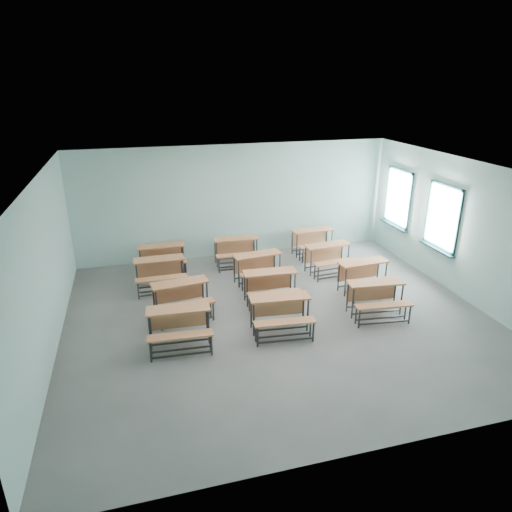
# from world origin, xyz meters

# --- Properties ---
(room) EXTENTS (9.04, 8.04, 3.24)m
(room) POSITION_xyz_m (0.08, 0.03, 1.60)
(room) COLOR gray
(room) RESTS_ON ground
(desk_unit_r0c0) EXTENTS (1.26, 0.89, 0.76)m
(desk_unit_r0c0) POSITION_xyz_m (-2.19, -0.56, 0.51)
(desk_unit_r0c0) COLOR #B86C42
(desk_unit_r0c0) RESTS_ON ground
(desk_unit_r0c1) EXTENTS (1.29, 0.93, 0.76)m
(desk_unit_r0c1) POSITION_xyz_m (-0.15, -0.60, 0.51)
(desk_unit_r0c1) COLOR #B86C42
(desk_unit_r0c1) RESTS_ON ground
(desk_unit_r0c2) EXTENTS (1.30, 0.94, 0.76)m
(desk_unit_r0c2) POSITION_xyz_m (2.09, -0.48, 0.51)
(desk_unit_r0c2) COLOR #B86C42
(desk_unit_r0c2) RESTS_ON ground
(desk_unit_r1c0) EXTENTS (1.31, 0.97, 0.76)m
(desk_unit_r1c0) POSITION_xyz_m (-2.00, 0.63, 0.51)
(desk_unit_r1c0) COLOR #B86C42
(desk_unit_r1c0) RESTS_ON ground
(desk_unit_r1c1) EXTENTS (1.26, 0.88, 0.76)m
(desk_unit_r1c1) POSITION_xyz_m (0.04, 0.68, 0.51)
(desk_unit_r1c1) COLOR #B86C42
(desk_unit_r1c1) RESTS_ON ground
(desk_unit_r1c2) EXTENTS (1.28, 0.91, 0.76)m
(desk_unit_r1c2) POSITION_xyz_m (2.40, 0.65, 0.51)
(desk_unit_r1c2) COLOR #B86C42
(desk_unit_r1c2) RESTS_ON ground
(desk_unit_r2c0) EXTENTS (1.22, 0.82, 0.76)m
(desk_unit_r2c0) POSITION_xyz_m (-2.35, 2.15, 0.51)
(desk_unit_r2c0) COLOR #B86C42
(desk_unit_r2c0) RESTS_ON ground
(desk_unit_r2c1) EXTENTS (1.32, 0.97, 0.76)m
(desk_unit_r2c1) POSITION_xyz_m (0.08, 1.83, 0.51)
(desk_unit_r2c1) COLOR #B86C42
(desk_unit_r2c1) RESTS_ON ground
(desk_unit_r2c2) EXTENTS (1.29, 0.92, 0.76)m
(desk_unit_r2c2) POSITION_xyz_m (2.06, 1.99, 0.51)
(desk_unit_r2c2) COLOR #B86C42
(desk_unit_r2c2) RESTS_ON ground
(desk_unit_r3c0) EXTENTS (1.22, 0.82, 0.76)m
(desk_unit_r3c0) POSITION_xyz_m (-2.23, 3.11, 0.51)
(desk_unit_r3c0) COLOR #B86C42
(desk_unit_r3c0) RESTS_ON ground
(desk_unit_r3c1) EXTENTS (1.26, 0.88, 0.76)m
(desk_unit_r3c1) POSITION_xyz_m (-0.19, 3.14, 0.51)
(desk_unit_r3c1) COLOR #B86C42
(desk_unit_r3c1) RESTS_ON ground
(desk_unit_r3c2) EXTENTS (1.27, 0.89, 0.76)m
(desk_unit_r3c2) POSITION_xyz_m (2.15, 3.29, 0.51)
(desk_unit_r3c2) COLOR #B86C42
(desk_unit_r3c2) RESTS_ON ground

